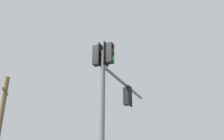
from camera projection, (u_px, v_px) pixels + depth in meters
signal_mast_assembly at (111, 95)px, 11.01m from camera, size 5.13×2.48×7.30m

